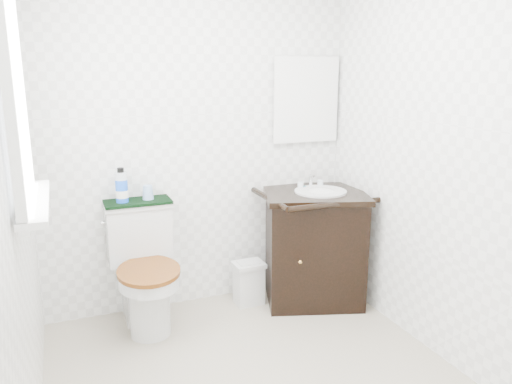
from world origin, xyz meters
TOP-DOWN VIEW (x-y plane):
  - wall_back at (0.00, 1.20)m, footprint 2.40×0.00m
  - wall_front at (0.00, -1.20)m, footprint 2.40×0.00m
  - wall_left at (-1.10, 0.00)m, footprint 0.00×2.40m
  - wall_right at (1.10, 0.00)m, footprint 0.00×2.40m
  - window at (-1.07, 0.25)m, footprint 0.02×0.70m
  - mirror at (0.81, 1.18)m, footprint 0.50×0.02m
  - toilet at (-0.46, 0.97)m, footprint 0.44×0.64m
  - vanity at (0.77, 0.90)m, footprint 0.86×0.79m
  - trash_bin at (0.29, 1.00)m, footprint 0.22×0.18m
  - towel at (-0.46, 1.09)m, footprint 0.43×0.22m
  - mouthwash_bottle at (-0.55, 1.09)m, footprint 0.08×0.08m
  - cup at (-0.38, 1.10)m, footprint 0.07×0.07m
  - soap_bar at (0.73, 1.04)m, footprint 0.07×0.05m

SIDE VIEW (x-z plane):
  - trash_bin at x=0.29m, z-range 0.00..0.32m
  - toilet at x=-0.46m, z-range -0.05..0.76m
  - vanity at x=0.77m, z-range -0.03..0.89m
  - towel at x=-0.46m, z-range 0.81..0.83m
  - soap_bar at x=0.73m, z-range 0.82..0.84m
  - cup at x=-0.38m, z-range 0.83..0.92m
  - mouthwash_bottle at x=-0.55m, z-range 0.82..1.04m
  - wall_back at x=0.00m, z-range 0.00..2.40m
  - wall_front at x=0.00m, z-range 0.00..2.40m
  - wall_left at x=-1.10m, z-range 0.00..2.40m
  - wall_right at x=1.10m, z-range 0.00..2.40m
  - mirror at x=0.81m, z-range 1.15..1.75m
  - window at x=-1.07m, z-range 1.10..2.00m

